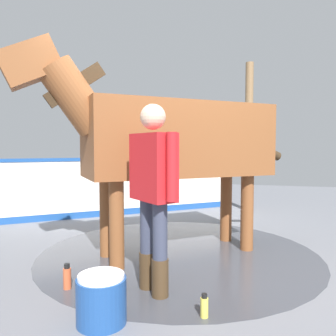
% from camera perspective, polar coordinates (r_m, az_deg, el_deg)
% --- Properties ---
extents(ground_plane, '(16.00, 16.00, 0.02)m').
position_cam_1_polar(ground_plane, '(4.21, 3.23, -14.67)').
color(ground_plane, slate).
extents(wet_patch, '(3.40, 3.40, 0.00)m').
position_cam_1_polar(wet_patch, '(4.27, 1.83, -14.22)').
color(wet_patch, '#42444C').
rests_on(wet_patch, ground).
extents(barrier_wall, '(3.86, 3.05, 1.11)m').
position_cam_1_polar(barrier_wall, '(6.52, -7.83, -3.44)').
color(barrier_wall, white).
rests_on(barrier_wall, ground).
extents(roof_post_far, '(0.16, 0.16, 3.02)m').
position_cam_1_polar(roof_post_far, '(7.06, 13.61, 5.11)').
color(roof_post_far, olive).
rests_on(roof_post_far, ground).
extents(horse, '(2.91, 2.36, 2.43)m').
position_cam_1_polar(horse, '(4.02, 0.36, 4.88)').
color(horse, brown).
rests_on(horse, ground).
extents(handler, '(0.53, 0.49, 1.68)m').
position_cam_1_polar(handler, '(2.96, -2.56, -2.89)').
color(handler, '#47331E').
rests_on(handler, ground).
extents(wash_bucket, '(0.37, 0.37, 0.37)m').
position_cam_1_polar(wash_bucket, '(2.70, -11.31, -21.09)').
color(wash_bucket, '#1E478C').
rests_on(wash_bucket, ground).
extents(bottle_shampoo, '(0.06, 0.06, 0.19)m').
position_cam_1_polar(bottle_shampoo, '(2.78, 6.22, -22.47)').
color(bottle_shampoo, '#D8CC4C').
rests_on(bottle_shampoo, ground).
extents(bottle_spray, '(0.07, 0.07, 0.24)m').
position_cam_1_polar(bottle_spray, '(3.36, -16.85, -17.45)').
color(bottle_spray, '#CC5933').
rests_on(bottle_spray, ground).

